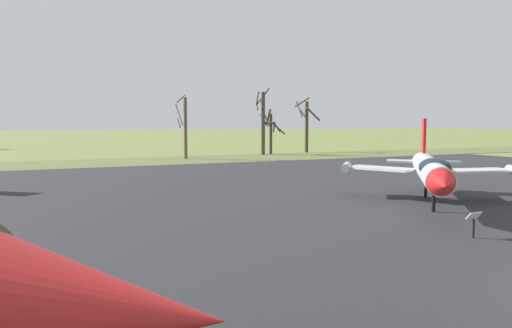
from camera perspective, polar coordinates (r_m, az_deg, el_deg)
asphalt_apron at (r=26.17m, az=4.56°, el=-4.77°), size 86.43×55.09×0.05m
grass_verge_strip at (r=57.45m, az=-12.71°, el=0.28°), size 146.43×12.00×0.06m
jet_fighter_front_left at (r=27.77m, az=19.05°, el=-0.61°), size 10.61×11.38×4.58m
info_placard_front_left at (r=20.46m, az=23.34°, el=-5.98°), size 0.58×0.27×1.04m
bare_tree_center at (r=60.28m, az=-8.05°, el=4.19°), size 1.39×2.04×7.66m
bare_tree_right_of_center at (r=67.87m, az=0.79°, el=4.90°), size 2.47×2.30×9.03m
bare_tree_far_right at (r=68.87m, az=1.70°, el=3.83°), size 2.99×2.94×6.12m
bare_tree_backdrop_extra at (r=74.08m, az=5.71°, el=4.60°), size 3.17×3.18×8.12m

